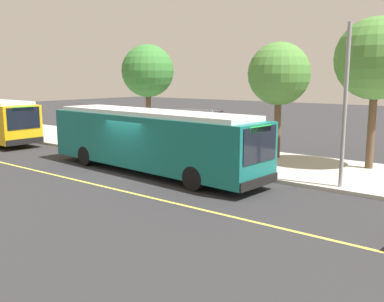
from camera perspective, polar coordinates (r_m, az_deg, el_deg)
ground_plane at (r=20.25m, az=-8.49°, el=-3.10°), size 120.00×120.00×0.00m
sidewalk_curb at (r=24.64m, az=1.70°, el=-0.53°), size 44.00×6.40×0.15m
lane_stripe_center at (r=18.86m, az=-13.36°, el=-4.21°), size 36.00×0.14×0.01m
transit_bus_main at (r=20.30m, az=-5.54°, el=1.63°), size 12.44×3.39×2.95m
bus_shelter at (r=24.98m, az=0.22°, el=3.88°), size 2.90×1.60×2.48m
waiting_bench at (r=25.01m, az=0.50°, el=0.92°), size 1.60×0.48×0.95m
route_sign_post at (r=21.00m, az=2.23°, el=2.87°), size 0.44×0.08×2.80m
street_tree_near_shelter at (r=29.41m, az=-5.90°, el=10.50°), size 3.51×3.51×6.52m
street_tree_upstreet at (r=22.02m, az=23.32°, el=11.17°), size 3.82×3.82×7.10m
street_tree_downstreet at (r=23.60m, az=11.51°, el=9.96°), size 3.33×3.33×6.18m
utility_pole at (r=17.77m, az=19.68°, el=5.58°), size 0.16×0.16×6.40m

